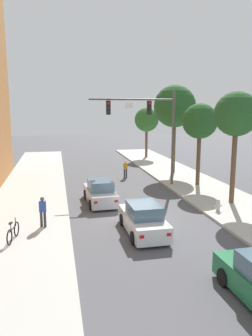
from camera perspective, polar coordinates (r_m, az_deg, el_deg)
The scene contains 14 objects.
ground_plane at distance 19.50m, azimuth 2.22°, elevation -8.53°, with size 120.00×120.00×0.00m, color #4C4C51.
sidewalk_left at distance 19.05m, azimuth -17.37°, elevation -9.25°, with size 5.00×60.00×0.15m, color #B2AFA8.
sidewalk_right at distance 21.92m, azimuth 19.06°, elevation -6.75°, with size 5.00×60.00×0.15m, color #B2AFA8.
traffic_signal_mast at distance 26.09m, azimuth 4.19°, elevation 8.23°, with size 6.80×0.38×7.50m.
car_lead_silver at distance 22.14m, azimuth -4.49°, elevation -4.29°, with size 1.97×4.30×1.60m.
car_following_white at distance 16.94m, azimuth 3.02°, elevation -8.93°, with size 1.86×4.25×1.60m.
pedestrian_sidewalk_left_walker at distance 17.80m, azimuth -14.22°, elevation -7.13°, with size 0.36×0.22×1.64m.
pedestrian_crossing_road at distance 29.86m, azimuth -0.11°, elevation -0.05°, with size 0.36×0.22×1.64m.
bicycle_leaning at distance 16.66m, azimuth -18.97°, elevation -10.50°, with size 0.39×1.75×0.98m.
fire_hydrant at distance 20.84m, azimuth 15.66°, elevation -6.21°, with size 0.48×0.24×0.72m.
street_tree_nearest at distance 22.12m, azimuth 18.57°, elevation 8.68°, with size 2.82×2.82×7.20m.
street_tree_second at distance 26.88m, azimuth 12.67°, elevation 7.81°, with size 2.80×2.80×6.54m.
street_tree_third at distance 31.72m, azimuth 8.45°, elevation 10.47°, with size 3.94×3.94×8.28m.
street_tree_farthest at distance 41.73m, azimuth 3.59°, elevation 8.30°, with size 3.00×3.00×6.21m.
Camera 1 is at (-4.53, -17.88, 6.32)m, focal length 35.20 mm.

